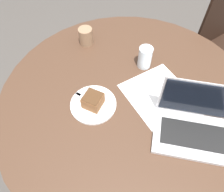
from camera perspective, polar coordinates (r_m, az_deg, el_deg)
The scene contains 10 objects.
ground_plane at distance 1.71m, azimuth 3.08°, elevation -13.86°, with size 12.00×12.00×0.00m, color #4C4742.
dining_table at distance 1.16m, azimuth 4.44°, elevation -2.69°, with size 1.30×1.30×0.71m.
chair at distance 1.85m, azimuth 27.23°, elevation 11.22°, with size 0.47×0.47×0.94m.
paper_document at distance 1.10m, azimuth 12.75°, elevation -0.50°, with size 0.37×0.31×0.00m.
plate at distance 1.05m, azimuth -4.90°, elevation -2.18°, with size 0.22×0.22×0.01m.
cake_slice at distance 1.01m, azimuth -5.00°, elevation -1.17°, with size 0.12×0.12×0.07m.
fork at distance 1.06m, azimuth -6.52°, elevation -0.80°, with size 0.16×0.10×0.00m.
coffee_glass at distance 1.32m, azimuth -6.86°, elevation 15.24°, with size 0.08×0.08×0.10m.
water_glass at distance 1.18m, azimuth 8.61°, elevation 9.96°, with size 0.07×0.07×0.12m.
laptop at distance 1.01m, azimuth 20.90°, elevation -7.31°, with size 0.39×0.41×0.23m.
Camera 1 is at (-0.51, 0.36, 1.60)m, focal length 35.00 mm.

